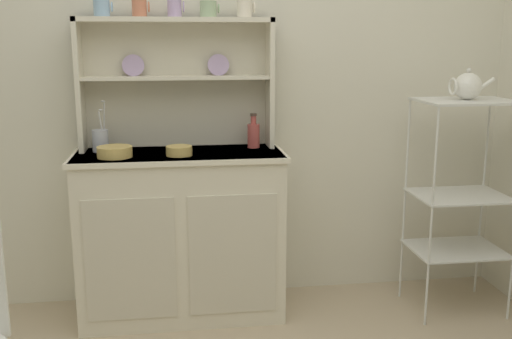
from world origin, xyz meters
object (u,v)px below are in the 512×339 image
Objects in this scene: utensil_jar at (101,140)px; hutch_shelf_unit at (176,72)px; hutch_cabinet at (181,233)px; bakers_rack at (461,181)px; jam_bottle at (253,134)px; cup_sky_0 at (102,8)px; bowl_mixing_large at (115,152)px; porcelain_teapot at (468,86)px.

hutch_shelf_unit is at bearing 12.52° from utensil_jar.
hutch_cabinet is 0.94× the size of bakers_rack.
jam_bottle is (0.38, 0.09, 0.49)m from hutch_cabinet.
cup_sky_0 is at bearing 50.26° from utensil_jar.
porcelain_teapot reaches higher than bowl_mixing_large.
hutch_shelf_unit reaches higher than porcelain_teapot.
hutch_shelf_unit reaches higher than utensil_jar.
porcelain_teapot is at bearing -2.24° from bowl_mixing_large.
bowl_mixing_large reaches higher than hutch_cabinet.
hutch_shelf_unit is 3.81× the size of utensil_jar.
hutch_cabinet is 1.61m from porcelain_teapot.
hutch_cabinet is 0.54m from bowl_mixing_large.
hutch_cabinet is 0.82m from hutch_shelf_unit.
porcelain_teapot is (1.42, -0.30, -0.06)m from hutch_shelf_unit.
hutch_shelf_unit is 0.51m from utensil_jar.
utensil_jar is at bearing 173.10° from bakers_rack.
hutch_shelf_unit reaches higher than bakers_rack.
bakers_rack is at bearing -12.06° from hutch_shelf_unit.
hutch_cabinet is 1.17m from cup_sky_0.
hutch_cabinet is 6.28× the size of bowl_mixing_large.
cup_sky_0 is at bearing 177.18° from jam_bottle.
cup_sky_0 reaches higher than porcelain_teapot.
hutch_cabinet is 0.62m from utensil_jar.
jam_bottle is (0.69, 0.16, 0.04)m from bowl_mixing_large.
cup_sky_0 is 0.36× the size of utensil_jar.
bowl_mixing_large is at bearing -77.49° from cup_sky_0.
bowl_mixing_large is 1.75m from porcelain_teapot.
bakers_rack is 1.74m from bowl_mixing_large.
hutch_shelf_unit reaches higher than jam_bottle.
hutch_shelf_unit is 0.50m from jam_bottle.
cup_sky_0 is (-0.35, 0.12, 1.11)m from hutch_cabinet.
hutch_shelf_unit is 4.33× the size of porcelain_teapot.
utensil_jar is (-0.77, -0.01, -0.01)m from jam_bottle.
hutch_shelf_unit is 0.87× the size of bakers_rack.
bakers_rack is at bearing -8.46° from cup_sky_0.
bakers_rack reaches higher than bowl_mixing_large.
porcelain_teapot is (1.04, -0.23, 0.25)m from jam_bottle.
hutch_cabinet is 11.35× the size of cup_sky_0.
bakers_rack is (1.42, -0.14, 0.25)m from hutch_cabinet.
bowl_mixing_large is 0.94× the size of jam_bottle.
utensil_jar reaches higher than bowl_mixing_large.
hutch_cabinet is at bearing 174.35° from bakers_rack.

